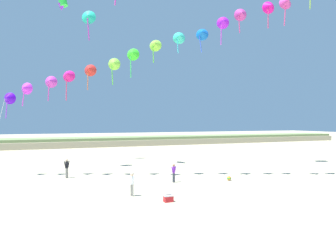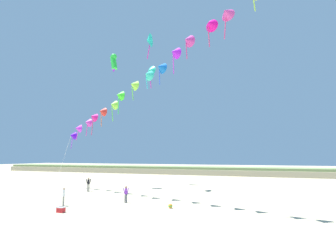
{
  "view_description": "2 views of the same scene",
  "coord_description": "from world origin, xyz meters",
  "px_view_note": "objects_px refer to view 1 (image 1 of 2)",
  "views": [
    {
      "loc": [
        -10.71,
        -13.63,
        5.03
      ],
      "look_at": [
        -0.07,
        13.33,
        4.61
      ],
      "focal_mm": 32.0,
      "sensor_mm": 36.0,
      "label": 1
    },
    {
      "loc": [
        11.02,
        -12.9,
        4.3
      ],
      "look_at": [
        1.59,
        12.98,
        7.48
      ],
      "focal_mm": 28.0,
      "sensor_mm": 36.0,
      "label": 2
    }
  ],
  "objects_px": {
    "person_mid_center": "(132,183)",
    "beach_ball": "(229,178)",
    "person_near_right": "(174,172)",
    "person_near_left": "(67,167)",
    "large_kite_low_lead": "(88,16)",
    "beach_cooler": "(168,198)"
  },
  "relations": [
    {
      "from": "person_mid_center",
      "to": "beach_ball",
      "type": "distance_m",
      "value": 9.42
    },
    {
      "from": "person_near_right",
      "to": "beach_ball",
      "type": "bearing_deg",
      "value": -11.59
    },
    {
      "from": "person_mid_center",
      "to": "person_near_right",
      "type": "bearing_deg",
      "value": 35.95
    },
    {
      "from": "person_near_left",
      "to": "person_near_right",
      "type": "relative_size",
      "value": 1.14
    },
    {
      "from": "person_mid_center",
      "to": "large_kite_low_lead",
      "type": "relative_size",
      "value": 0.4
    },
    {
      "from": "person_mid_center",
      "to": "beach_cooler",
      "type": "relative_size",
      "value": 2.74
    },
    {
      "from": "beach_ball",
      "to": "person_near_right",
      "type": "bearing_deg",
      "value": 168.41
    },
    {
      "from": "person_near_left",
      "to": "person_near_right",
      "type": "xyz_separation_m",
      "value": [
        8.15,
        -5.29,
        -0.12
      ]
    },
    {
      "from": "person_near_right",
      "to": "beach_ball",
      "type": "xyz_separation_m",
      "value": [
        4.73,
        -0.97,
        -0.7
      ]
    },
    {
      "from": "person_near_left",
      "to": "large_kite_low_lead",
      "type": "distance_m",
      "value": 20.94
    },
    {
      "from": "person_near_right",
      "to": "beach_cooler",
      "type": "bearing_deg",
      "value": -115.87
    },
    {
      "from": "large_kite_low_lead",
      "to": "beach_cooler",
      "type": "distance_m",
      "value": 28.55
    },
    {
      "from": "person_near_right",
      "to": "large_kite_low_lead",
      "type": "bearing_deg",
      "value": 106.67
    },
    {
      "from": "person_near_left",
      "to": "person_mid_center",
      "type": "relative_size",
      "value": 1.1
    },
    {
      "from": "large_kite_low_lead",
      "to": "person_near_right",
      "type": "bearing_deg",
      "value": -73.33
    },
    {
      "from": "person_near_right",
      "to": "beach_cooler",
      "type": "height_order",
      "value": "person_near_right"
    },
    {
      "from": "person_near_left",
      "to": "person_mid_center",
      "type": "height_order",
      "value": "person_near_left"
    },
    {
      "from": "large_kite_low_lead",
      "to": "beach_cooler",
      "type": "bearing_deg",
      "value": -84.01
    },
    {
      "from": "person_near_right",
      "to": "person_mid_center",
      "type": "relative_size",
      "value": 0.96
    },
    {
      "from": "person_mid_center",
      "to": "beach_ball",
      "type": "height_order",
      "value": "person_mid_center"
    },
    {
      "from": "person_near_left",
      "to": "beach_ball",
      "type": "relative_size",
      "value": 4.79
    },
    {
      "from": "beach_cooler",
      "to": "beach_ball",
      "type": "relative_size",
      "value": 1.59
    }
  ]
}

